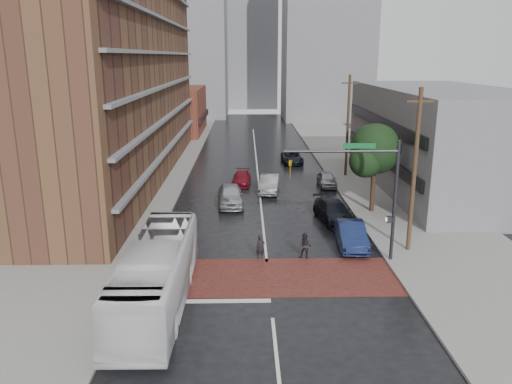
{
  "coord_description": "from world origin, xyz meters",
  "views": [
    {
      "loc": [
        -1.18,
        -24.64,
        11.68
      ],
      "look_at": [
        -0.58,
        5.37,
        3.5
      ],
      "focal_mm": 35.0,
      "sensor_mm": 36.0,
      "label": 1
    }
  ],
  "objects_px": {
    "car_travel_c": "(242,178)",
    "car_parked_near": "(351,235)",
    "car_travel_b": "(269,184)",
    "car_parked_far": "(327,179)",
    "pedestrian_b": "(305,246)",
    "suv_travel": "(292,158)",
    "car_travel_a": "(230,195)",
    "car_parked_mid": "(334,211)",
    "pedestrian_a": "(260,247)",
    "transit_bus": "(157,274)"
  },
  "relations": [
    {
      "from": "pedestrian_a",
      "to": "car_travel_b",
      "type": "xyz_separation_m",
      "value": [
        1.23,
        15.14,
        0.02
      ]
    },
    {
      "from": "car_travel_b",
      "to": "suv_travel",
      "type": "height_order",
      "value": "car_travel_b"
    },
    {
      "from": "suv_travel",
      "to": "car_parked_far",
      "type": "relative_size",
      "value": 1.23
    },
    {
      "from": "pedestrian_a",
      "to": "car_travel_b",
      "type": "relative_size",
      "value": 0.32
    },
    {
      "from": "car_parked_near",
      "to": "pedestrian_b",
      "type": "bearing_deg",
      "value": -145.65
    },
    {
      "from": "suv_travel",
      "to": "car_parked_near",
      "type": "bearing_deg",
      "value": -88.64
    },
    {
      "from": "car_parked_near",
      "to": "car_parked_mid",
      "type": "height_order",
      "value": "car_parked_near"
    },
    {
      "from": "pedestrian_a",
      "to": "car_travel_c",
      "type": "distance_m",
      "value": 18.05
    },
    {
      "from": "transit_bus",
      "to": "car_travel_a",
      "type": "xyz_separation_m",
      "value": [
        3.02,
        16.68,
        -0.77
      ]
    },
    {
      "from": "transit_bus",
      "to": "pedestrian_b",
      "type": "relative_size",
      "value": 7.29
    },
    {
      "from": "pedestrian_b",
      "to": "car_parked_near",
      "type": "height_order",
      "value": "pedestrian_b"
    },
    {
      "from": "car_parked_near",
      "to": "car_parked_mid",
      "type": "xyz_separation_m",
      "value": [
        -0.23,
        5.09,
        -0.04
      ]
    },
    {
      "from": "transit_bus",
      "to": "car_travel_b",
      "type": "height_order",
      "value": "transit_bus"
    },
    {
      "from": "car_travel_b",
      "to": "suv_travel",
      "type": "relative_size",
      "value": 0.98
    },
    {
      "from": "pedestrian_b",
      "to": "car_parked_near",
      "type": "distance_m",
      "value": 3.68
    },
    {
      "from": "car_parked_mid",
      "to": "car_travel_c",
      "type": "bearing_deg",
      "value": 112.9
    },
    {
      "from": "car_travel_a",
      "to": "car_travel_c",
      "type": "height_order",
      "value": "car_travel_a"
    },
    {
      "from": "pedestrian_b",
      "to": "car_travel_a",
      "type": "bearing_deg",
      "value": 136.56
    },
    {
      "from": "pedestrian_b",
      "to": "suv_travel",
      "type": "bearing_deg",
      "value": 109.83
    },
    {
      "from": "car_travel_c",
      "to": "car_parked_far",
      "type": "bearing_deg",
      "value": -1.67
    },
    {
      "from": "car_travel_b",
      "to": "transit_bus",
      "type": "bearing_deg",
      "value": -100.43
    },
    {
      "from": "transit_bus",
      "to": "pedestrian_a",
      "type": "distance_m",
      "value": 7.59
    },
    {
      "from": "car_travel_c",
      "to": "car_parked_far",
      "type": "xyz_separation_m",
      "value": [
        7.92,
        -0.78,
        0.07
      ]
    },
    {
      "from": "pedestrian_a",
      "to": "car_parked_mid",
      "type": "relative_size",
      "value": 0.29
    },
    {
      "from": "pedestrian_b",
      "to": "car_travel_c",
      "type": "bearing_deg",
      "value": 125.63
    },
    {
      "from": "car_travel_a",
      "to": "car_travel_c",
      "type": "distance_m",
      "value": 6.91
    },
    {
      "from": "car_parked_near",
      "to": "car_travel_b",
      "type": "bearing_deg",
      "value": 112.1
    },
    {
      "from": "pedestrian_a",
      "to": "car_travel_a",
      "type": "relative_size",
      "value": 0.3
    },
    {
      "from": "transit_bus",
      "to": "car_travel_a",
      "type": "relative_size",
      "value": 2.34
    },
    {
      "from": "car_parked_near",
      "to": "car_parked_mid",
      "type": "relative_size",
      "value": 0.93
    },
    {
      "from": "car_travel_c",
      "to": "car_parked_far",
      "type": "distance_m",
      "value": 7.95
    },
    {
      "from": "transit_bus",
      "to": "car_parked_near",
      "type": "bearing_deg",
      "value": 34.71
    },
    {
      "from": "pedestrian_a",
      "to": "car_parked_mid",
      "type": "xyz_separation_m",
      "value": [
        5.57,
        7.0,
        -0.01
      ]
    },
    {
      "from": "car_travel_b",
      "to": "suv_travel",
      "type": "bearing_deg",
      "value": 82.42
    },
    {
      "from": "pedestrian_b",
      "to": "car_travel_c",
      "type": "height_order",
      "value": "pedestrian_b"
    },
    {
      "from": "pedestrian_b",
      "to": "car_travel_a",
      "type": "height_order",
      "value": "car_travel_a"
    },
    {
      "from": "car_travel_a",
      "to": "transit_bus",
      "type": "bearing_deg",
      "value": -103.75
    },
    {
      "from": "pedestrian_b",
      "to": "car_travel_c",
      "type": "distance_m",
      "value": 18.43
    },
    {
      "from": "suv_travel",
      "to": "car_parked_far",
      "type": "bearing_deg",
      "value": -79.22
    },
    {
      "from": "car_parked_near",
      "to": "suv_travel",
      "type": "bearing_deg",
      "value": 96.24
    },
    {
      "from": "pedestrian_b",
      "to": "car_parked_near",
      "type": "xyz_separation_m",
      "value": [
        3.15,
        1.91,
        -0.02
      ]
    },
    {
      "from": "pedestrian_b",
      "to": "car_parked_mid",
      "type": "xyz_separation_m",
      "value": [
        2.91,
        7.0,
        -0.06
      ]
    },
    {
      "from": "car_travel_b",
      "to": "car_parked_far",
      "type": "distance_m",
      "value": 5.82
    },
    {
      "from": "car_travel_a",
      "to": "pedestrian_a",
      "type": "bearing_deg",
      "value": -82.75
    },
    {
      "from": "car_travel_c",
      "to": "car_parked_mid",
      "type": "relative_size",
      "value": 0.8
    },
    {
      "from": "car_travel_a",
      "to": "car_travel_b",
      "type": "height_order",
      "value": "car_travel_a"
    },
    {
      "from": "transit_bus",
      "to": "car_parked_mid",
      "type": "height_order",
      "value": "transit_bus"
    },
    {
      "from": "car_parked_near",
      "to": "car_parked_mid",
      "type": "bearing_deg",
      "value": 95.65
    },
    {
      "from": "car_travel_c",
      "to": "car_parked_near",
      "type": "height_order",
      "value": "car_parked_near"
    },
    {
      "from": "car_travel_b",
      "to": "suv_travel",
      "type": "distance_m",
      "value": 12.73
    }
  ]
}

